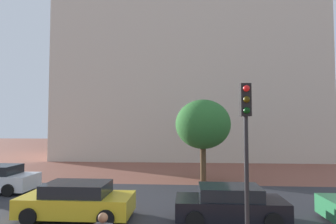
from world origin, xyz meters
TOP-DOWN VIEW (x-y plane):
  - ground_plane at (0.00, 10.00)m, footprint 120.00×120.00m
  - street_asphalt_strip at (0.00, 7.46)m, footprint 120.00×8.79m
  - landmark_building at (0.84, 27.59)m, footprint 28.89×11.83m
  - car_black at (2.29, 5.53)m, footprint 4.13×1.95m
  - car_yellow at (-3.70, 5.53)m, footprint 4.38×2.08m
  - traffic_light_pole at (2.27, 2.37)m, footprint 0.28×0.34m
  - tree_curb_far at (1.76, 13.21)m, footprint 3.69×3.69m

SIDE VIEW (x-z plane):
  - ground_plane at x=0.00m, z-range 0.00..0.00m
  - street_asphalt_strip at x=0.00m, z-range 0.00..0.00m
  - car_black at x=2.29m, z-range -0.02..1.33m
  - car_yellow at x=-3.70m, z-range -0.02..1.37m
  - traffic_light_pole at x=2.27m, z-range 0.95..5.77m
  - tree_curb_far at x=1.76m, z-range 1.03..6.46m
  - landmark_building at x=0.84m, z-range -7.86..29.72m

